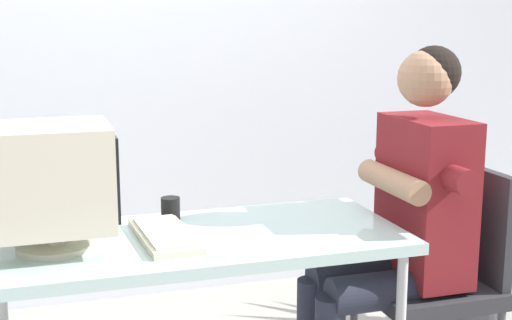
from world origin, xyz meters
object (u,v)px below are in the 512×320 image
at_px(keyboard, 165,235).
at_px(desk, 197,250).
at_px(person_seated, 402,214).
at_px(desk_mug, 170,208).
at_px(potted_plant, 481,250).
at_px(office_chair, 442,270).
at_px(crt_monitor, 52,179).

bearing_deg(keyboard, desk, 5.41).
distance_m(person_seated, desk_mug, 0.86).
height_order(keyboard, person_seated, person_seated).
xyz_separation_m(person_seated, potted_plant, (0.74, 0.54, -0.39)).
bearing_deg(desk_mug, desk, -78.86).
height_order(office_chair, person_seated, person_seated).
bearing_deg(crt_monitor, keyboard, 0.30).
distance_m(desk, person_seated, 0.78).
relative_size(desk, crt_monitor, 3.52).
distance_m(keyboard, office_chair, 1.10).
bearing_deg(keyboard, crt_monitor, -179.70).
relative_size(crt_monitor, potted_plant, 0.49).
relative_size(desk, person_seated, 1.04).
distance_m(desk, potted_plant, 1.64).
bearing_deg(desk_mug, keyboard, -105.25).
relative_size(office_chair, desk_mug, 11.00).
bearing_deg(crt_monitor, potted_plant, 15.30).
relative_size(desk, desk_mug, 17.32).
xyz_separation_m(desk, potted_plant, (1.52, 0.53, -0.32)).
height_order(potted_plant, desk_mug, desk_mug).
bearing_deg(desk, desk_mug, 101.14).
xyz_separation_m(keyboard, office_chair, (1.08, 0.00, -0.24)).
height_order(person_seated, potted_plant, person_seated).
bearing_deg(crt_monitor, desk, 1.52).
height_order(keyboard, office_chair, office_chair).
bearing_deg(office_chair, crt_monitor, -179.88).
bearing_deg(potted_plant, person_seated, -143.92).
bearing_deg(person_seated, potted_plant, 36.08).
bearing_deg(crt_monitor, desk_mug, 29.81).
bearing_deg(desk, potted_plant, 19.24).
xyz_separation_m(crt_monitor, office_chair, (1.43, 0.00, -0.46)).
xyz_separation_m(crt_monitor, desk_mug, (0.42, 0.24, -0.19)).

